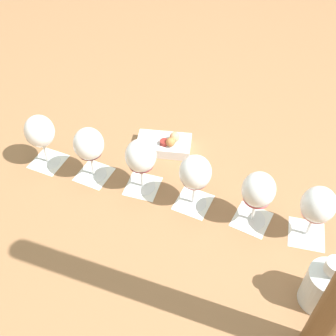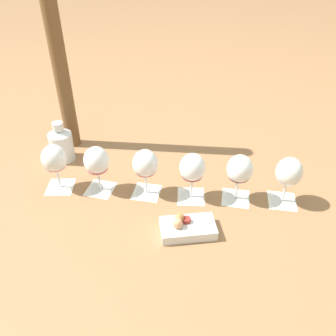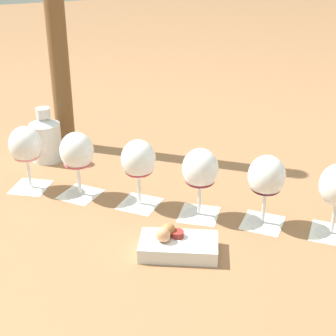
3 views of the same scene
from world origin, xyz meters
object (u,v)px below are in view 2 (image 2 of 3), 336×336
wine_glass_1 (97,162)px  wine_glass_3 (192,170)px  wine_glass_0 (54,160)px  wine_glass_4 (239,171)px  wine_glass_2 (145,166)px  umbrella_pole (54,35)px  wine_glass_5 (289,174)px  ceramic_vase (61,144)px  snack_dish (187,227)px

wine_glass_1 → wine_glass_3: (0.22, 0.24, -0.00)m
wine_glass_0 → wine_glass_4: same height
wine_glass_2 → wine_glass_1: bearing=-131.5°
wine_glass_1 → umbrella_pole: bearing=172.2°
wine_glass_5 → wine_glass_3: bearing=-129.6°
wine_glass_1 → wine_glass_2: size_ratio=1.00×
wine_glass_1 → wine_glass_5: size_ratio=1.00×
ceramic_vase → wine_glass_4: bearing=34.3°
wine_glass_0 → wine_glass_2: 0.31m
wine_glass_3 → umbrella_pole: 0.69m
wine_glass_4 → umbrella_pole: umbrella_pole is taller
wine_glass_3 → wine_glass_5: bearing=50.4°
wine_glass_5 → ceramic_vase: size_ratio=1.06×
wine_glass_3 → ceramic_vase: 0.55m
wine_glass_1 → ceramic_vase: size_ratio=1.06×
wine_glass_1 → snack_dish: (0.35, 0.12, -0.10)m
wine_glass_2 → wine_glass_3: bearing=46.4°
wine_glass_2 → umbrella_pole: size_ratio=0.19×
snack_dish → wine_glass_1: bearing=-160.4°
ceramic_vase → umbrella_pole: 0.40m
ceramic_vase → snack_dish: size_ratio=0.85×
wine_glass_0 → wine_glass_1: same height
wine_glass_5 → snack_dish: size_ratio=0.90×
wine_glass_2 → ceramic_vase: size_ratio=1.06×
wine_glass_2 → snack_dish: 0.25m
wine_glass_0 → wine_glass_1: bearing=50.1°
wine_glass_1 → wine_glass_5: same height
snack_dish → umbrella_pole: umbrella_pole is taller
wine_glass_3 → wine_glass_4: bearing=51.6°
wine_glass_2 → wine_glass_4: size_ratio=1.00×
wine_glass_4 → wine_glass_2: bearing=-131.0°
wine_glass_3 → wine_glass_4: same height
wine_glass_5 → wine_glass_2: bearing=-130.9°
wine_glass_2 → wine_glass_3: same height
wine_glass_1 → wine_glass_3: 0.33m
wine_glass_1 → umbrella_pole: 0.49m
ceramic_vase → snack_dish: 0.63m
wine_glass_0 → wine_glass_5: 0.79m
wine_glass_1 → ceramic_vase: wine_glass_1 is taller
wine_glass_4 → wine_glass_0: bearing=-130.9°
wine_glass_0 → wine_glass_4: size_ratio=1.00×
umbrella_pole → wine_glass_2: bearing=9.6°
wine_glass_0 → wine_glass_2: bearing=49.2°
wine_glass_5 → snack_dish: 0.38m
wine_glass_2 → ceramic_vase: 0.41m
wine_glass_2 → wine_glass_4: bearing=49.0°
wine_glass_2 → ceramic_vase: (-0.37, -0.16, -0.05)m
wine_glass_1 → wine_glass_4: (0.32, 0.36, -0.00)m
wine_glass_5 → snack_dish: bearing=-101.6°
wine_glass_0 → snack_dish: (0.44, 0.24, -0.10)m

